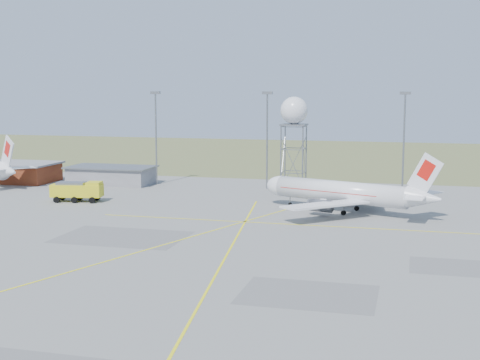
# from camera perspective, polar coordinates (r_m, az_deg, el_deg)

# --- Properties ---
(ground) EXTENTS (400.00, 400.00, 0.00)m
(ground) POSITION_cam_1_polar(r_m,az_deg,el_deg) (76.94, -1.03, -8.09)
(ground) COLOR gray
(ground) RESTS_ON ground
(grass_strip) EXTENTS (400.00, 120.00, 0.03)m
(grass_strip) POSITION_cam_1_polar(r_m,az_deg,el_deg) (213.22, 9.22, 2.03)
(grass_strip) COLOR olive
(grass_strip) RESTS_ON ground
(building_grey) EXTENTS (19.00, 10.00, 3.90)m
(building_grey) POSITION_cam_1_polar(r_m,az_deg,el_deg) (151.28, -10.92, 0.41)
(building_grey) COLOR gray
(building_grey) RESTS_ON ground
(mast_a) EXTENTS (2.20, 0.50, 20.50)m
(mast_a) POSITION_cam_1_polar(r_m,az_deg,el_deg) (148.14, -7.19, 4.26)
(mast_a) COLOR slate
(mast_a) RESTS_ON ground
(mast_b) EXTENTS (2.20, 0.50, 20.50)m
(mast_b) POSITION_cam_1_polar(r_m,az_deg,el_deg) (140.77, 2.33, 4.13)
(mast_b) COLOR slate
(mast_b) RESTS_ON ground
(mast_c) EXTENTS (2.20, 0.50, 20.50)m
(mast_c) POSITION_cam_1_polar(r_m,az_deg,el_deg) (137.53, 13.82, 3.82)
(mast_c) COLOR slate
(mast_c) RESTS_ON ground
(airliner_main) EXTENTS (31.62, 29.72, 11.09)m
(airliner_main) POSITION_cam_1_polar(r_m,az_deg,el_deg) (115.79, 8.85, -1.07)
(airliner_main) COLOR white
(airliner_main) RESTS_ON ground
(radar_tower) EXTENTS (5.40, 5.40, 19.54)m
(radar_tower) POSITION_cam_1_polar(r_m,az_deg,el_deg) (132.48, 4.61, 3.40)
(radar_tower) COLOR slate
(radar_tower) RESTS_ON ground
(fire_truck) EXTENTS (9.90, 5.11, 3.80)m
(fire_truck) POSITION_cam_1_polar(r_m,az_deg,el_deg) (128.95, -13.63, -1.00)
(fire_truck) COLOR yellow
(fire_truck) RESTS_ON ground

